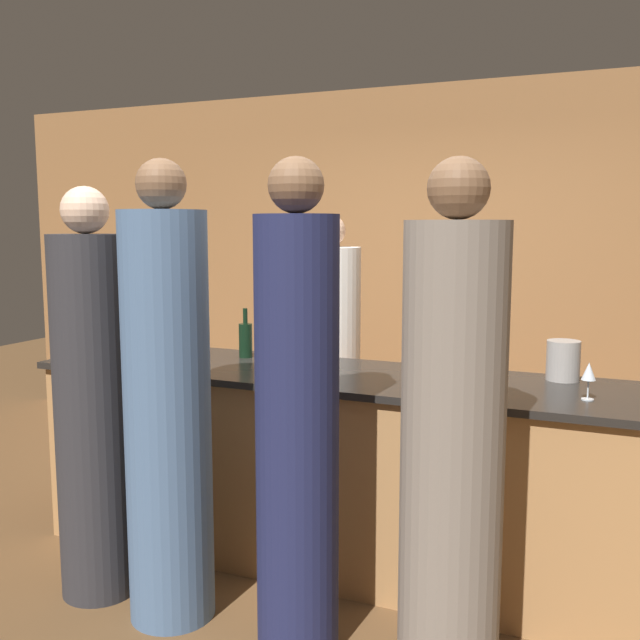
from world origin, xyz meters
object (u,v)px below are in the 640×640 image
object	(u,v)px
guest_2	(93,409)
ice_bucket	(563,360)
bartender	(329,371)
wine_bottle_1	(246,339)
guest_1	(452,456)
guest_0	(297,427)
guest_3	(168,411)
wine_bottle_0	(417,362)

from	to	relation	value
guest_2	ice_bucket	distance (m)	2.24
bartender	wine_bottle_1	xyz separation A→B (m)	(-0.28, -0.57, 0.27)
guest_1	wine_bottle_1	bearing A→B (deg)	143.98
wine_bottle_1	ice_bucket	xyz separation A→B (m)	(1.70, 0.08, -0.01)
guest_0	guest_1	size ratio (longest dim) A/B	1.01
ice_bucket	bartender	bearing A→B (deg)	160.97
guest_3	ice_bucket	bearing A→B (deg)	34.10
wine_bottle_1	guest_2	bearing A→B (deg)	-107.29
bartender	wine_bottle_1	size ratio (longest dim) A/B	6.47
bartender	guest_3	distance (m)	1.55
bartender	guest_0	distance (m)	1.63
guest_0	guest_3	distance (m)	0.63
bartender	guest_3	size ratio (longest dim) A/B	0.90
guest_1	ice_bucket	world-z (taller)	guest_1
guest_0	guest_2	xyz separation A→B (m)	(-1.07, 0.05, -0.05)
guest_3	wine_bottle_0	bearing A→B (deg)	36.91
guest_1	guest_2	world-z (taller)	guest_1
guest_1	guest_3	world-z (taller)	guest_3
guest_2	wine_bottle_1	world-z (taller)	guest_2
wine_bottle_0	wine_bottle_1	bearing A→B (deg)	165.45
wine_bottle_1	ice_bucket	size ratio (longest dim) A/B	1.45
guest_0	wine_bottle_1	world-z (taller)	guest_0
bartender	ice_bucket	world-z (taller)	bartender
guest_1	guest_3	bearing A→B (deg)	177.43
guest_0	ice_bucket	distance (m)	1.41
guest_1	bartender	bearing A→B (deg)	125.50
bartender	guest_0	size ratio (longest dim) A/B	0.90
guest_1	wine_bottle_0	xyz separation A→B (m)	(-0.34, 0.75, 0.19)
guest_3	ice_bucket	distance (m)	1.88
guest_1	guest_3	size ratio (longest dim) A/B	0.98
guest_0	ice_bucket	size ratio (longest dim) A/B	10.41
bartender	guest_2	size ratio (longest dim) A/B	0.94
ice_bucket	guest_3	bearing A→B (deg)	-145.90
guest_1	guest_3	distance (m)	1.27
guest_0	wine_bottle_0	world-z (taller)	guest_0
wine_bottle_0	guest_3	bearing A→B (deg)	-143.09
guest_0	wine_bottle_0	bearing A→B (deg)	67.04
bartender	ice_bucket	bearing A→B (deg)	160.97
guest_3	guest_1	bearing A→B (deg)	-2.57
guest_1	guest_3	xyz separation A→B (m)	(-1.26, 0.06, 0.02)
wine_bottle_0	guest_0	bearing A→B (deg)	-112.96
guest_0	ice_bucket	xyz separation A→B (m)	(0.92, 1.06, 0.16)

